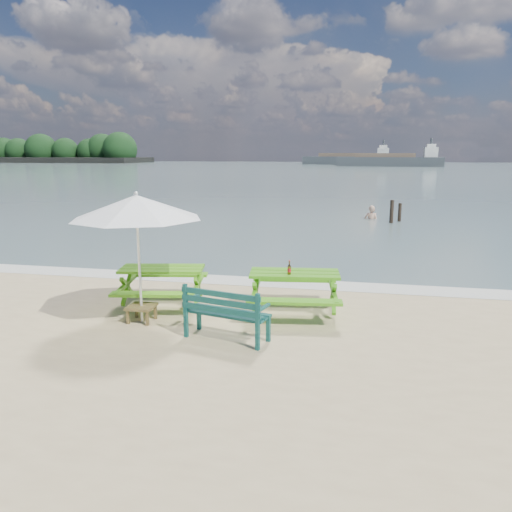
% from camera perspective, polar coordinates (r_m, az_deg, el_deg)
% --- Properties ---
extents(sea, '(300.00, 300.00, 0.00)m').
position_cam_1_polar(sea, '(92.27, 10.30, 9.61)').
color(sea, slate).
rests_on(sea, ground).
extents(foam_strip, '(22.00, 0.90, 0.01)m').
position_cam_1_polar(foam_strip, '(12.49, -0.93, -2.89)').
color(foam_strip, silver).
rests_on(foam_strip, ground).
extents(island_headland, '(90.00, 22.00, 7.60)m').
position_cam_1_polar(island_headland, '(185.36, -26.10, 10.62)').
color(island_headland, black).
rests_on(island_headland, ground).
extents(picnic_table_left, '(2.04, 2.19, 0.82)m').
position_cam_1_polar(picnic_table_left, '(10.66, -10.62, -3.52)').
color(picnic_table_left, '#4B9416').
rests_on(picnic_table_left, ground).
extents(picnic_table_right, '(1.99, 2.16, 0.84)m').
position_cam_1_polar(picnic_table_right, '(10.02, 4.39, -4.28)').
color(picnic_table_right, '#459616').
rests_on(picnic_table_right, ground).
extents(park_bench, '(1.56, 0.84, 0.91)m').
position_cam_1_polar(park_bench, '(8.66, -3.36, -7.70)').
color(park_bench, '#0F413C').
rests_on(park_bench, ground).
extents(side_table, '(0.49, 0.49, 0.32)m').
position_cam_1_polar(side_table, '(9.80, -12.93, -6.37)').
color(side_table, brown).
rests_on(side_table, ground).
extents(patio_umbrella, '(2.46, 2.46, 2.41)m').
position_cam_1_polar(patio_umbrella, '(9.38, -13.50, 5.47)').
color(patio_umbrella, silver).
rests_on(patio_umbrella, ground).
extents(beer_bottle, '(0.07, 0.07, 0.27)m').
position_cam_1_polar(beer_bottle, '(9.70, 3.82, -1.58)').
color(beer_bottle, '#935315').
rests_on(beer_bottle, picnic_table_right).
extents(swimmer, '(0.69, 0.50, 1.78)m').
position_cam_1_polar(swimmer, '(24.94, 13.01, 3.62)').
color(swimmer, tan).
rests_on(swimmer, ground).
extents(mooring_pilings, '(0.56, 0.76, 1.24)m').
position_cam_1_polar(mooring_pilings, '(23.90, 15.58, 4.64)').
color(mooring_pilings, black).
rests_on(mooring_pilings, ground).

